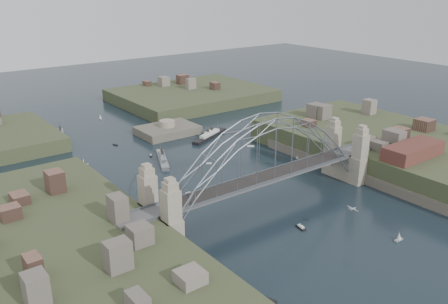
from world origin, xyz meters
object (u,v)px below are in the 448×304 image
Objects in this scene: bridge at (267,162)px; wharf_shed at (413,151)px; fort_island at (168,135)px; naval_cruiser_near at (163,159)px; naval_cruiser_far at (61,134)px; ocean_liner at (210,136)px.

wharf_shed is at bearing -17.65° from bridge.
fort_island reaches higher than naval_cruiser_near.
wharf_shed reaches higher than naval_cruiser_far.
naval_cruiser_near is 0.87× the size of ocean_liner.
fort_island is at bearing 56.01° from naval_cruiser_near.
bridge is 4.20× the size of wharf_shed.
bridge is at bearing -111.64° from ocean_liner.
naval_cruiser_far is (-22.05, 91.87, -11.55)m from bridge.
wharf_shed is 77.21m from naval_cruiser_near.
bridge reaches higher than wharf_shed.
wharf_shed is 74.10m from ocean_liner.
bridge is at bearing -99.73° from fort_island.
wharf_shed is (44.00, -14.00, -2.32)m from bridge.
naval_cruiser_near is at bearing 129.47° from wharf_shed.
fort_island is at bearing 126.92° from ocean_liner.
wharf_shed is at bearing -58.04° from naval_cruiser_far.
naval_cruiser_far is (-17.32, 46.69, -0.06)m from naval_cruiser_near.
naval_cruiser_far is at bearing 103.50° from bridge.
bridge is 3.82× the size of fort_island.
fort_island reaches higher than ocean_liner.
ocean_liner is at bearing -53.08° from fort_island.
fort_island is 1.10× the size of wharf_shed.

